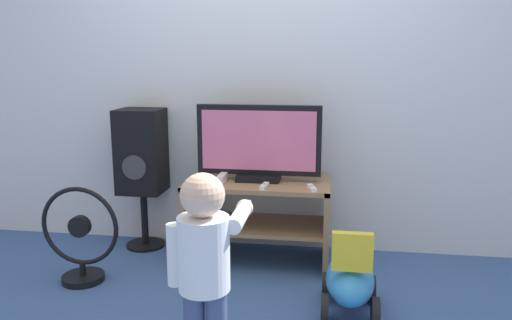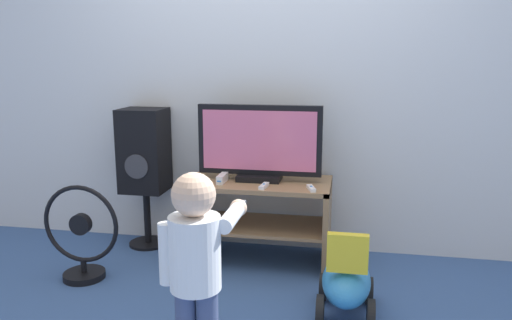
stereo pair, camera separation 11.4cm
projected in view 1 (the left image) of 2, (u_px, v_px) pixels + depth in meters
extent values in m
plane|color=#38568C|center=(252.00, 276.00, 3.20)|extent=(16.00, 16.00, 0.00)
cube|color=silver|center=(265.00, 68.00, 3.50)|extent=(10.00, 0.06, 2.60)
cube|color=#93704C|center=(258.00, 183.00, 3.33)|extent=(0.96, 0.51, 0.03)
cube|color=#93704C|center=(258.00, 225.00, 3.39)|extent=(0.92, 0.47, 0.02)
cube|color=#93704C|center=(193.00, 218.00, 3.45)|extent=(0.04, 0.51, 0.56)
cube|color=#93704C|center=(327.00, 224.00, 3.32)|extent=(0.04, 0.51, 0.56)
cube|color=black|center=(259.00, 177.00, 3.35)|extent=(0.29, 0.20, 0.04)
cube|color=black|center=(259.00, 140.00, 3.30)|extent=(0.83, 0.05, 0.46)
cube|color=#D8668C|center=(258.00, 141.00, 3.27)|extent=(0.76, 0.01, 0.39)
cube|color=white|center=(222.00, 179.00, 3.28)|extent=(0.04, 0.16, 0.05)
cube|color=#3F8CE5|center=(219.00, 182.00, 3.20)|extent=(0.03, 0.00, 0.01)
cube|color=white|center=(312.00, 188.00, 3.11)|extent=(0.07, 0.13, 0.02)
cylinder|color=#337FD8|center=(312.00, 186.00, 3.10)|extent=(0.01, 0.01, 0.00)
cube|color=white|center=(264.00, 186.00, 3.15)|extent=(0.05, 0.13, 0.02)
cylinder|color=#337FD8|center=(264.00, 184.00, 3.15)|extent=(0.01, 0.01, 0.00)
cylinder|color=white|center=(204.00, 254.00, 2.17)|extent=(0.23, 0.23, 0.33)
sphere|color=beige|center=(203.00, 195.00, 2.12)|extent=(0.19, 0.19, 0.19)
cylinder|color=white|center=(175.00, 255.00, 2.19)|extent=(0.07, 0.07, 0.28)
cylinder|color=white|center=(239.00, 217.00, 2.26)|extent=(0.07, 0.28, 0.07)
sphere|color=beige|center=(245.00, 208.00, 2.40)|extent=(0.08, 0.08, 0.08)
cube|color=white|center=(246.00, 206.00, 2.44)|extent=(0.03, 0.13, 0.02)
cylinder|color=black|center=(146.00, 244.00, 3.70)|extent=(0.28, 0.28, 0.02)
cylinder|color=black|center=(145.00, 219.00, 3.66)|extent=(0.05, 0.05, 0.42)
cube|color=black|center=(141.00, 151.00, 3.56)|extent=(0.31, 0.29, 0.60)
cylinder|color=#38383D|center=(134.00, 168.00, 3.44)|extent=(0.17, 0.01, 0.17)
cylinder|color=black|center=(83.00, 278.00, 3.12)|extent=(0.26, 0.26, 0.04)
cylinder|color=black|center=(83.00, 269.00, 3.11)|extent=(0.04, 0.04, 0.08)
torus|color=black|center=(80.00, 226.00, 3.05)|extent=(0.50, 0.03, 0.50)
cylinder|color=black|center=(80.00, 226.00, 3.05)|extent=(0.13, 0.05, 0.13)
ellipsoid|color=#338CD1|center=(350.00, 279.00, 2.71)|extent=(0.26, 0.49, 0.22)
cube|color=yellow|center=(352.00, 252.00, 2.54)|extent=(0.21, 0.05, 0.20)
cylinder|color=black|center=(326.00, 286.00, 2.88)|extent=(0.04, 0.16, 0.16)
cylinder|color=black|center=(371.00, 289.00, 2.84)|extent=(0.04, 0.16, 0.16)
cylinder|color=black|center=(325.00, 308.00, 2.62)|extent=(0.04, 0.16, 0.16)
cylinder|color=black|center=(375.00, 312.00, 2.58)|extent=(0.04, 0.16, 0.16)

